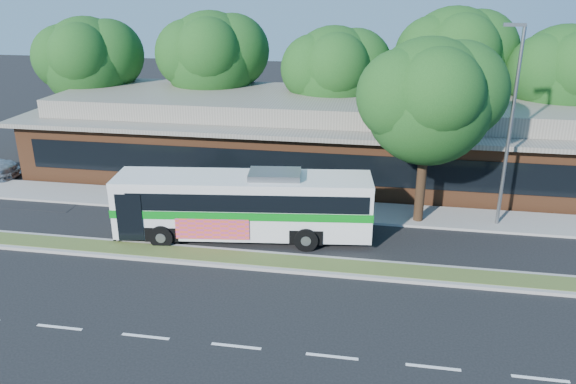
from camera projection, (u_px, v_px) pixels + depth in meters
name	position (u px, v px, depth m)	size (l,w,h in m)	color
ground	(269.00, 270.00, 22.12)	(120.00, 120.00, 0.00)	black
median_strip	(272.00, 261.00, 22.65)	(26.00, 1.10, 0.15)	#3F4F21
sidewalk	(294.00, 208.00, 28.00)	(44.00, 2.60, 0.12)	gray
parking_lot	(13.00, 168.00, 34.21)	(14.00, 12.00, 0.01)	black
plaza_building	(312.00, 134.00, 33.34)	(33.20, 11.20, 4.45)	brown
lamp_post	(510.00, 123.00, 24.40)	(0.93, 0.18, 9.07)	slate
tree_bg_a	(94.00, 60.00, 36.32)	(6.47, 5.80, 8.63)	black
tree_bg_b	(218.00, 56.00, 35.88)	(6.69, 6.00, 9.00)	black
tree_bg_c	(341.00, 71.00, 33.87)	(6.24, 5.60, 8.26)	black
tree_bg_d	(461.00, 57.00, 33.39)	(6.91, 6.20, 9.37)	black
tree_bg_e	(570.00, 74.00, 31.75)	(6.47, 5.80, 8.50)	black
transit_bus	(245.00, 201.00, 24.33)	(11.27, 3.74, 3.11)	silver
sidewalk_tree	(438.00, 98.00, 24.50)	(6.24, 5.60, 8.54)	black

